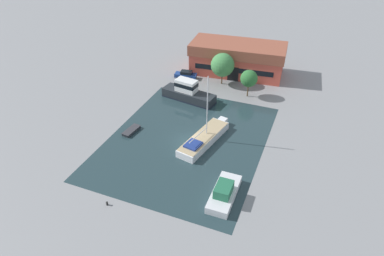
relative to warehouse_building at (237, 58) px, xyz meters
name	(u,v)px	position (x,y,z in m)	size (l,w,h in m)	color
ground_plane	(187,140)	(-0.38, -28.24, -3.42)	(440.00, 440.00, 0.00)	gray
water_canal	(187,140)	(-0.38, -28.24, -3.41)	(24.26, 30.85, 0.01)	#23383D
warehouse_building	(237,58)	(0.00, 0.00, 0.00)	(21.05, 10.79, 6.75)	#C64C3D
quay_tree_near_building	(223,65)	(-1.38, -6.58, 0.83)	(4.87, 4.87, 6.69)	brown
quay_tree_by_water	(249,78)	(5.02, -9.93, 0.43)	(3.32, 3.32, 5.52)	brown
parked_car	(186,75)	(-9.45, -6.91, -2.58)	(4.94, 2.48, 1.67)	navy
sailboat_moored	(204,138)	(2.36, -27.48, -2.72)	(5.23, 12.63, 11.32)	white
motor_cruiser	(188,93)	(-5.39, -15.52, -1.95)	(11.05, 4.81, 4.07)	#23282D
small_dinghy	(131,131)	(-9.96, -29.44, -3.15)	(1.86, 3.73, 0.51)	#23282D
cabin_boat	(224,193)	(9.03, -38.16, -2.57)	(3.00, 7.38, 2.39)	silver
mooring_bollard	(107,203)	(-4.44, -45.00, -3.11)	(0.27, 0.27, 0.58)	black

